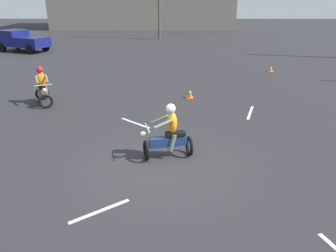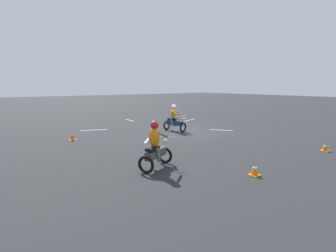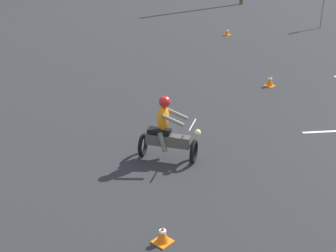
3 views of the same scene
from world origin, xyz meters
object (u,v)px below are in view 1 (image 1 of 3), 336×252
(motorcycle_rider_background, at_px, (42,88))
(pickup_truck, at_px, (23,40))
(traffic_cone_near_right, at_px, (190,94))
(motorcycle_rider_foreground, at_px, (169,135))
(traffic_cone_near_left, at_px, (271,69))

(motorcycle_rider_background, height_order, pickup_truck, pickup_truck)
(pickup_truck, distance_m, traffic_cone_near_right, 18.82)
(motorcycle_rider_foreground, xyz_separation_m, traffic_cone_near_left, (6.31, 11.63, -0.57))
(motorcycle_rider_foreground, bearing_deg, traffic_cone_near_left, -42.28)
(motorcycle_rider_background, xyz_separation_m, traffic_cone_near_left, (11.82, 6.57, -0.57))
(traffic_cone_near_right, bearing_deg, motorcycle_rider_background, -171.90)
(motorcycle_rider_foreground, height_order, motorcycle_rider_background, same)
(motorcycle_rider_foreground, bearing_deg, pickup_truck, 18.79)
(pickup_truck, bearing_deg, traffic_cone_near_right, -112.25)
(traffic_cone_near_right, bearing_deg, pickup_truck, 134.93)
(pickup_truck, distance_m, traffic_cone_near_left, 20.17)
(motorcycle_rider_background, distance_m, traffic_cone_near_right, 6.54)
(traffic_cone_near_right, bearing_deg, motorcycle_rider_foreground, -98.94)
(motorcycle_rider_background, distance_m, pickup_truck, 15.78)
(motorcycle_rider_background, height_order, traffic_cone_near_left, motorcycle_rider_background)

